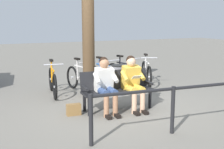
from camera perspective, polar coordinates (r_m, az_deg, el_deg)
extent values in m
plane|color=slate|center=(6.84, 1.87, -6.35)|extent=(40.00, 40.00, 0.00)
cube|color=black|center=(6.56, 1.12, -3.22)|extent=(1.62, 0.52, 0.05)
cube|color=black|center=(6.68, 0.48, -0.91)|extent=(1.60, 0.22, 0.42)
cube|color=black|center=(6.86, 6.96, -1.53)|extent=(0.08, 0.40, 0.05)
cube|color=black|center=(6.28, -5.27, -2.64)|extent=(0.08, 0.40, 0.05)
cylinder|color=black|center=(6.79, 7.29, -4.81)|extent=(0.07, 0.07, 0.40)
cylinder|color=black|center=(6.22, -4.40, -6.17)|extent=(0.07, 0.07, 0.40)
cylinder|color=black|center=(7.07, 5.94, -4.15)|extent=(0.07, 0.07, 0.40)
cylinder|color=black|center=(6.54, -5.32, -5.37)|extent=(0.07, 0.07, 0.40)
cube|color=gold|center=(6.65, 3.60, -0.55)|extent=(0.40, 0.33, 0.55)
sphere|color=#D8A884|center=(6.57, 3.71, 2.46)|extent=(0.21, 0.21, 0.21)
sphere|color=black|center=(6.60, 3.60, 2.81)|extent=(0.20, 0.20, 0.20)
cylinder|color=gold|center=(6.57, 5.12, -2.67)|extent=(0.17, 0.41, 0.15)
cylinder|color=#D8A884|center=(6.46, 5.90, -5.33)|extent=(0.11, 0.11, 0.45)
cube|color=black|center=(6.43, 6.29, -7.18)|extent=(0.10, 0.22, 0.07)
cylinder|color=gold|center=(6.62, 5.61, -0.07)|extent=(0.11, 0.31, 0.23)
cylinder|color=gold|center=(6.48, 3.55, -2.83)|extent=(0.17, 0.41, 0.15)
cylinder|color=#D8A884|center=(6.37, 4.30, -5.53)|extent=(0.11, 0.11, 0.45)
cube|color=black|center=(6.34, 4.69, -7.41)|extent=(0.10, 0.22, 0.07)
cylinder|color=gold|center=(6.45, 2.47, -0.32)|extent=(0.11, 0.31, 0.23)
cube|color=silver|center=(6.38, 4.78, -0.49)|extent=(0.21, 0.13, 0.09)
cube|color=white|center=(6.40, -1.57, -0.96)|extent=(0.40, 0.33, 0.55)
sphere|color=#A87554|center=(6.32, -1.52, 2.15)|extent=(0.21, 0.21, 0.21)
sphere|color=black|center=(6.35, -1.62, 2.52)|extent=(0.20, 0.20, 0.20)
cylinder|color=#334772|center=(6.30, -0.06, -3.19)|extent=(0.17, 0.41, 0.15)
cylinder|color=#A87554|center=(6.20, 0.64, -5.98)|extent=(0.11, 0.11, 0.45)
cube|color=black|center=(6.16, 1.00, -7.91)|extent=(0.10, 0.22, 0.07)
cylinder|color=white|center=(6.35, 0.50, -0.47)|extent=(0.11, 0.31, 0.23)
cylinder|color=#334772|center=(6.23, -1.77, -3.35)|extent=(0.17, 0.41, 0.15)
cylinder|color=#A87554|center=(6.12, -1.09, -6.18)|extent=(0.11, 0.11, 0.45)
cube|color=black|center=(6.09, -0.74, -8.14)|extent=(0.10, 0.22, 0.07)
cylinder|color=white|center=(6.21, -2.90, -0.74)|extent=(0.11, 0.31, 0.23)
cube|color=olive|center=(6.33, -7.38, -6.71)|extent=(0.31, 0.16, 0.24)
cylinder|color=#4C3823|center=(7.62, -4.60, 8.66)|extent=(0.31, 0.31, 3.48)
cylinder|color=slate|center=(7.86, 1.19, -1.18)|extent=(0.34, 0.34, 0.78)
cylinder|color=black|center=(7.79, 1.20, 1.75)|extent=(0.36, 0.36, 0.03)
torus|color=black|center=(8.74, 7.15, -0.48)|extent=(0.31, 0.63, 0.66)
cylinder|color=silver|center=(8.74, 7.15, -0.48)|extent=(0.07, 0.07, 0.06)
torus|color=black|center=(9.73, 6.14, 0.66)|extent=(0.31, 0.63, 0.66)
cylinder|color=silver|center=(9.73, 6.14, 0.66)|extent=(0.07, 0.07, 0.06)
cylinder|color=silver|center=(9.17, 6.67, 2.46)|extent=(0.28, 0.60, 0.04)
cylinder|color=silver|center=(9.12, 6.72, 1.14)|extent=(0.26, 0.57, 0.43)
cylinder|color=silver|center=(9.36, 6.48, 2.13)|extent=(0.04, 0.04, 0.55)
cube|color=black|center=(9.32, 6.51, 3.83)|extent=(0.17, 0.24, 0.05)
cylinder|color=#B2B2B7|center=(8.75, 7.12, 3.19)|extent=(0.46, 0.21, 0.03)
torus|color=black|center=(8.48, 4.61, -0.76)|extent=(0.22, 0.65, 0.66)
cylinder|color=silver|center=(8.48, 4.61, -0.76)|extent=(0.06, 0.07, 0.06)
torus|color=black|center=(9.22, 0.17, 0.19)|extent=(0.22, 0.65, 0.66)
cylinder|color=silver|center=(9.22, 0.17, 0.19)|extent=(0.06, 0.07, 0.06)
cylinder|color=black|center=(8.78, 2.32, 2.17)|extent=(0.20, 0.62, 0.04)
cylinder|color=black|center=(8.75, 2.66, 0.81)|extent=(0.19, 0.59, 0.43)
cylinder|color=black|center=(8.93, 1.52, 1.79)|extent=(0.04, 0.04, 0.55)
cube|color=black|center=(8.89, 1.53, 3.57)|extent=(0.14, 0.24, 0.05)
cylinder|color=#B2B2B7|center=(8.46, 4.18, 2.99)|extent=(0.47, 0.15, 0.03)
torus|color=black|center=(8.11, 0.55, -1.25)|extent=(0.22, 0.65, 0.66)
cylinder|color=silver|center=(8.11, 0.55, -1.25)|extent=(0.06, 0.07, 0.06)
torus|color=black|center=(8.90, -3.67, -0.21)|extent=(0.22, 0.65, 0.66)
cylinder|color=silver|center=(8.90, -3.67, -0.21)|extent=(0.06, 0.07, 0.06)
cylinder|color=#1E519E|center=(8.43, -1.67, 1.82)|extent=(0.19, 0.62, 0.04)
cylinder|color=#1E519E|center=(8.40, -1.33, 0.41)|extent=(0.19, 0.59, 0.43)
cylinder|color=#1E519E|center=(8.59, -2.42, 1.44)|extent=(0.04, 0.04, 0.55)
cube|color=black|center=(8.55, -2.44, 3.29)|extent=(0.14, 0.24, 0.05)
cylinder|color=#B2B2B7|center=(8.09, 0.09, 2.68)|extent=(0.47, 0.15, 0.03)
torus|color=black|center=(7.81, -4.29, -1.74)|extent=(0.16, 0.66, 0.66)
cylinder|color=silver|center=(7.81, -4.29, -1.74)|extent=(0.06, 0.07, 0.06)
torus|color=black|center=(8.69, -7.65, -0.55)|extent=(0.16, 0.66, 0.66)
cylinder|color=silver|center=(8.69, -7.65, -0.55)|extent=(0.06, 0.07, 0.06)
cylinder|color=silver|center=(8.18, -6.11, 1.50)|extent=(0.14, 0.63, 0.04)
cylinder|color=silver|center=(8.14, -5.82, 0.03)|extent=(0.13, 0.60, 0.43)
cylinder|color=silver|center=(8.35, -6.69, 1.12)|extent=(0.04, 0.04, 0.55)
cube|color=black|center=(8.31, -6.74, 3.02)|extent=(0.12, 0.23, 0.05)
cylinder|color=#B2B2B7|center=(7.80, -4.72, 2.34)|extent=(0.48, 0.11, 0.03)
torus|color=black|center=(7.53, -10.94, -2.36)|extent=(0.15, 0.66, 0.66)
cylinder|color=silver|center=(7.53, -10.94, -2.36)|extent=(0.06, 0.07, 0.06)
torus|color=black|center=(8.52, -11.67, -0.89)|extent=(0.15, 0.66, 0.66)
cylinder|color=silver|center=(8.52, -11.67, -0.89)|extent=(0.06, 0.07, 0.06)
cylinder|color=orange|center=(7.96, -11.43, 1.09)|extent=(0.13, 0.63, 0.04)
cylinder|color=orange|center=(7.91, -11.32, -0.42)|extent=(0.13, 0.60, 0.43)
cylinder|color=orange|center=(8.15, -11.53, 0.74)|extent=(0.04, 0.04, 0.55)
cube|color=black|center=(8.11, -11.61, 2.69)|extent=(0.12, 0.23, 0.05)
cylinder|color=#B2B2B7|center=(7.53, -11.16, 1.89)|extent=(0.48, 0.10, 0.03)
cylinder|color=black|center=(5.33, 11.59, -6.72)|extent=(0.07, 0.07, 0.85)
cylinder|color=black|center=(4.73, -4.07, -8.76)|extent=(0.07, 0.07, 0.85)
cylinder|color=black|center=(5.23, 11.74, -2.68)|extent=(2.98, 0.28, 0.06)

